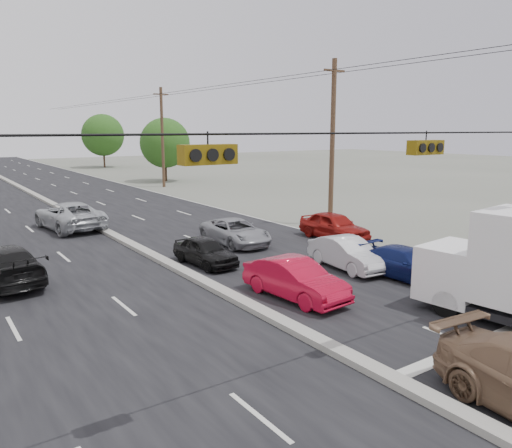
% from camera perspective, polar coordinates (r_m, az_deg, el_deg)
% --- Properties ---
extents(ground, '(200.00, 200.00, 0.00)m').
position_cam_1_polar(ground, '(13.09, 13.19, -16.24)').
color(ground, '#606356').
rests_on(ground, ground).
extents(road_surface, '(20.00, 160.00, 0.02)m').
position_cam_1_polar(road_surface, '(39.16, -21.18, 1.43)').
color(road_surface, black).
rests_on(road_surface, ground).
extents(center_median, '(0.50, 160.00, 0.20)m').
position_cam_1_polar(center_median, '(39.15, -21.19, 1.57)').
color(center_median, gray).
rests_on(center_median, ground).
extents(utility_pole_right_b, '(1.60, 0.30, 10.00)m').
position_cam_1_polar(utility_pole_right_b, '(31.13, 8.72, 9.25)').
color(utility_pole_right_b, '#422D1E').
rests_on(utility_pole_right_b, ground).
extents(utility_pole_right_c, '(1.60, 0.30, 10.00)m').
position_cam_1_polar(utility_pole_right_c, '(52.25, -10.65, 9.77)').
color(utility_pole_right_c, '#422D1E').
rests_on(utility_pole_right_c, ground).
extents(traffic_signals, '(25.00, 0.30, 0.54)m').
position_cam_1_polar(traffic_signals, '(12.78, 18.55, 8.48)').
color(traffic_signals, black).
rests_on(traffic_signals, ground).
extents(tree_right_mid, '(5.60, 5.60, 7.14)m').
position_cam_1_polar(tree_right_mid, '(57.85, -10.38, 9.10)').
color(tree_right_mid, '#382619').
rests_on(tree_right_mid, ground).
extents(tree_right_far, '(6.40, 6.40, 8.16)m').
position_cam_1_polar(tree_right_far, '(81.57, -17.10, 9.69)').
color(tree_right_far, '#382619').
rests_on(tree_right_far, ground).
extents(red_sedan, '(1.82, 4.30, 1.38)m').
position_cam_1_polar(red_sedan, '(17.63, 4.49, -6.37)').
color(red_sedan, '#B80B28').
rests_on(red_sedan, ground).
extents(queue_car_a, '(1.73, 3.72, 1.23)m').
position_cam_1_polar(queue_car_a, '(21.96, -5.84, -3.14)').
color(queue_car_a, black).
rests_on(queue_car_a, ground).
extents(queue_car_b, '(1.83, 4.16, 1.33)m').
position_cam_1_polar(queue_car_b, '(21.59, 10.41, -3.37)').
color(queue_car_b, silver).
rests_on(queue_car_b, ground).
extents(queue_car_c, '(2.24, 4.67, 1.28)m').
position_cam_1_polar(queue_car_c, '(25.82, -2.38, -0.93)').
color(queue_car_c, gray).
rests_on(queue_car_c, ground).
extents(queue_car_d, '(1.90, 4.30, 1.23)m').
position_cam_1_polar(queue_car_d, '(20.71, 16.93, -4.43)').
color(queue_car_d, '#101A52').
rests_on(queue_car_d, ground).
extents(queue_car_e, '(1.81, 4.37, 1.48)m').
position_cam_1_polar(queue_car_e, '(27.14, 8.91, -0.26)').
color(queue_car_e, maroon).
rests_on(queue_car_e, ground).
extents(oncoming_near, '(2.72, 5.37, 1.50)m').
position_cam_1_polar(oncoming_near, '(21.50, -26.97, -4.23)').
color(oncoming_near, black).
rests_on(oncoming_near, ground).
extents(oncoming_far, '(3.27, 6.11, 1.63)m').
position_cam_1_polar(oncoming_far, '(31.64, -20.58, 0.89)').
color(oncoming_far, '#A9ADB1').
rests_on(oncoming_far, ground).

